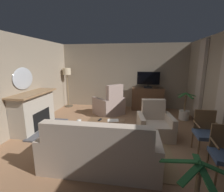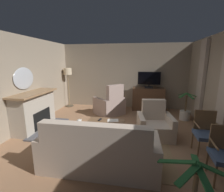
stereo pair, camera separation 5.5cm
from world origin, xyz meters
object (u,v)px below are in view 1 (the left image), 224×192
at_px(sofa_floral, 99,153).
at_px(floor_lamp, 67,77).
at_px(wall_mirror_oval, 23,79).
at_px(folded_newspaper, 113,120).
at_px(tv_cabinet, 147,99).
at_px(television, 148,79).
at_px(cat, 79,123).
at_px(side_chair_tucked_against_wall, 206,131).
at_px(tv_remote, 100,120).
at_px(armchair_angled_to_table, 110,105).
at_px(fireplace, 35,112).
at_px(armchair_in_far_corner, 155,125).
at_px(potted_plant_tall_palm_by_window, 184,113).
at_px(coffee_table, 106,123).

bearing_deg(sofa_floral, floor_lamp, 120.63).
relative_size(wall_mirror_oval, folded_newspaper, 2.77).
distance_m(tv_cabinet, television, 0.84).
height_order(tv_cabinet, cat, tv_cabinet).
bearing_deg(side_chair_tucked_against_wall, sofa_floral, -156.80).
height_order(tv_remote, armchair_angled_to_table, armchair_angled_to_table).
height_order(folded_newspaper, cat, folded_newspaper).
distance_m(folded_newspaper, floor_lamp, 3.62).
xyz_separation_m(fireplace, armchair_in_far_corner, (3.50, 0.03, -0.22)).
bearing_deg(cat, potted_plant_tall_palm_by_window, 17.56).
distance_m(wall_mirror_oval, potted_plant_tall_palm_by_window, 5.31).
bearing_deg(tv_remote, television, -18.92).
relative_size(potted_plant_tall_palm_by_window, floor_lamp, 0.56).
bearing_deg(wall_mirror_oval, fireplace, 0.00).
height_order(tv_remote, folded_newspaper, tv_remote).
relative_size(wall_mirror_oval, potted_plant_tall_palm_by_window, 0.87).
bearing_deg(wall_mirror_oval, tv_cabinet, 34.32).
bearing_deg(armchair_in_far_corner, cat, 170.22).
bearing_deg(tv_remote, armchair_angled_to_table, 11.18).
bearing_deg(fireplace, armchair_angled_to_table, 40.18).
xyz_separation_m(tv_remote, potted_plant_tall_palm_by_window, (2.65, 1.63, -0.21)).
height_order(wall_mirror_oval, tv_remote, wall_mirror_oval).
distance_m(cat, floor_lamp, 2.68).
height_order(fireplace, armchair_angled_to_table, armchair_angled_to_table).
bearing_deg(sofa_floral, folded_newspaper, 88.52).
relative_size(fireplace, potted_plant_tall_palm_by_window, 1.72).
relative_size(coffee_table, potted_plant_tall_palm_by_window, 1.05).
bearing_deg(cat, tv_remote, -32.82).
relative_size(television, cat, 1.37).
bearing_deg(fireplace, floor_lamp, 90.63).
relative_size(armchair_angled_to_table, armchair_in_far_corner, 1.32).
bearing_deg(coffee_table, folded_newspaper, 16.75).
distance_m(television, cat, 3.26).
bearing_deg(potted_plant_tall_palm_by_window, tv_remote, -148.35).
xyz_separation_m(television, armchair_angled_to_table, (-1.46, -0.79, -0.93)).
relative_size(tv_cabinet, armchair_in_far_corner, 1.30).
distance_m(folded_newspaper, side_chair_tucked_against_wall, 2.22).
xyz_separation_m(fireplace, coffee_table, (2.20, -0.14, -0.16)).
xyz_separation_m(armchair_angled_to_table, cat, (-0.79, -1.25, -0.26)).
relative_size(tv_cabinet, television, 1.42).
relative_size(coffee_table, floor_lamp, 0.58).
xyz_separation_m(wall_mirror_oval, armchair_in_far_corner, (3.75, 0.03, -1.21)).
bearing_deg(armchair_in_far_corner, coffee_table, -172.67).
height_order(folded_newspaper, armchair_angled_to_table, armchair_angled_to_table).
relative_size(coffee_table, cat, 1.53).
relative_size(folded_newspaper, potted_plant_tall_palm_by_window, 0.31).
bearing_deg(armchair_in_far_corner, television, 91.38).
bearing_deg(fireplace, armchair_in_far_corner, 0.49).
relative_size(sofa_floral, armchair_angled_to_table, 1.68).
bearing_deg(coffee_table, side_chair_tucked_against_wall, -11.39).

